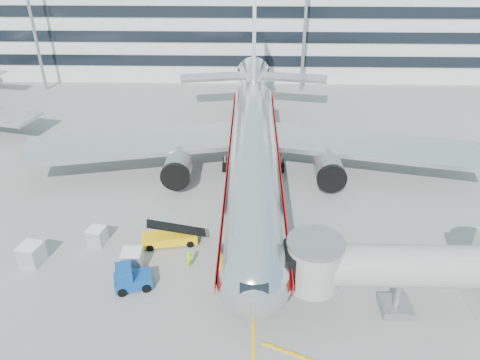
{
  "coord_description": "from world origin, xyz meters",
  "views": [
    {
      "loc": [
        -0.34,
        -33.69,
        25.36
      ],
      "look_at": [
        -1.26,
        4.3,
        4.0
      ],
      "focal_mm": 35.0,
      "sensor_mm": 36.0,
      "label": 1
    }
  ],
  "objects_px": {
    "main_jet": "(253,144)",
    "cargo_container_left": "(32,254)",
    "cargo_container_front": "(132,260)",
    "cargo_container_right": "(97,236)",
    "ramp_worker": "(190,259)",
    "belt_loader": "(170,237)",
    "baggage_tug": "(130,278)"
  },
  "relations": [
    {
      "from": "belt_loader",
      "to": "cargo_container_front",
      "type": "relative_size",
      "value": 2.98
    },
    {
      "from": "belt_loader",
      "to": "cargo_container_right",
      "type": "distance_m",
      "value": 6.46
    },
    {
      "from": "main_jet",
      "to": "cargo_container_right",
      "type": "xyz_separation_m",
      "value": [
        -13.85,
        -12.08,
        -3.47
      ]
    },
    {
      "from": "main_jet",
      "to": "cargo_container_left",
      "type": "distance_m",
      "value": 23.98
    },
    {
      "from": "main_jet",
      "to": "ramp_worker",
      "type": "bearing_deg",
      "value": -108.98
    },
    {
      "from": "cargo_container_left",
      "to": "cargo_container_right",
      "type": "xyz_separation_m",
      "value": [
        4.62,
        2.85,
        -0.15
      ]
    },
    {
      "from": "cargo_container_left",
      "to": "cargo_container_right",
      "type": "distance_m",
      "value": 5.43
    },
    {
      "from": "main_jet",
      "to": "cargo_container_front",
      "type": "height_order",
      "value": "main_jet"
    },
    {
      "from": "cargo_container_right",
      "to": "ramp_worker",
      "type": "xyz_separation_m",
      "value": [
        8.62,
        -3.13,
        0.07
      ]
    },
    {
      "from": "belt_loader",
      "to": "baggage_tug",
      "type": "distance_m",
      "value": 6.15
    },
    {
      "from": "main_jet",
      "to": "cargo_container_right",
      "type": "bearing_deg",
      "value": -138.89
    },
    {
      "from": "cargo_container_right",
      "to": "cargo_container_front",
      "type": "distance_m",
      "value": 5.21
    },
    {
      "from": "baggage_tug",
      "to": "cargo_container_front",
      "type": "xyz_separation_m",
      "value": [
        -0.37,
        2.29,
        -0.06
      ]
    },
    {
      "from": "cargo_container_front",
      "to": "ramp_worker",
      "type": "bearing_deg",
      "value": 3.2
    },
    {
      "from": "main_jet",
      "to": "ramp_worker",
      "type": "height_order",
      "value": "main_jet"
    },
    {
      "from": "cargo_container_left",
      "to": "ramp_worker",
      "type": "bearing_deg",
      "value": -1.24
    },
    {
      "from": "belt_loader",
      "to": "ramp_worker",
      "type": "xyz_separation_m",
      "value": [
        2.16,
        -3.22,
        0.14
      ]
    },
    {
      "from": "belt_loader",
      "to": "cargo_container_left",
      "type": "distance_m",
      "value": 11.46
    },
    {
      "from": "baggage_tug",
      "to": "cargo_container_left",
      "type": "relative_size",
      "value": 1.56
    },
    {
      "from": "main_jet",
      "to": "baggage_tug",
      "type": "distance_m",
      "value": 20.43
    },
    {
      "from": "baggage_tug",
      "to": "ramp_worker",
      "type": "bearing_deg",
      "value": 30.64
    },
    {
      "from": "cargo_container_right",
      "to": "cargo_container_front",
      "type": "relative_size",
      "value": 0.98
    },
    {
      "from": "cargo_container_right",
      "to": "ramp_worker",
      "type": "distance_m",
      "value": 9.17
    },
    {
      "from": "baggage_tug",
      "to": "cargo_container_left",
      "type": "height_order",
      "value": "baggage_tug"
    },
    {
      "from": "belt_loader",
      "to": "ramp_worker",
      "type": "bearing_deg",
      "value": -56.11
    },
    {
      "from": "main_jet",
      "to": "belt_loader",
      "type": "relative_size",
      "value": 9.83
    },
    {
      "from": "cargo_container_front",
      "to": "cargo_container_right",
      "type": "bearing_deg",
      "value": 139.34
    },
    {
      "from": "cargo_container_right",
      "to": "baggage_tug",
      "type": "bearing_deg",
      "value": -52.76
    },
    {
      "from": "belt_loader",
      "to": "baggage_tug",
      "type": "xyz_separation_m",
      "value": [
        -2.14,
        -5.76,
        0.24
      ]
    },
    {
      "from": "main_jet",
      "to": "cargo_container_left",
      "type": "xyz_separation_m",
      "value": [
        -18.47,
        -14.93,
        -3.32
      ]
    },
    {
      "from": "baggage_tug",
      "to": "cargo_container_left",
      "type": "distance_m",
      "value": 9.37
    },
    {
      "from": "belt_loader",
      "to": "baggage_tug",
      "type": "height_order",
      "value": "belt_loader"
    }
  ]
}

